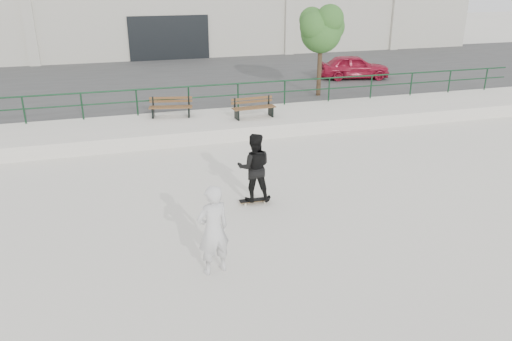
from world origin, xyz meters
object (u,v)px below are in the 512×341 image
object	(u,v)px
tree	(322,27)
seated_skater	(213,230)
bench_left	(171,107)
standing_skater	(254,167)
skateboard	(254,200)
bench_right	(253,108)
red_car	(354,67)

from	to	relation	value
tree	seated_skater	size ratio (longest dim) A/B	2.09
bench_left	standing_skater	size ratio (longest dim) A/B	0.93
skateboard	standing_skater	xyz separation A→B (m)	(0.00, 0.00, 0.92)
standing_skater	bench_left	bearing A→B (deg)	-67.70
bench_left	seated_skater	size ratio (longest dim) A/B	0.90
bench_right	skateboard	bearing A→B (deg)	-110.10
bench_left	red_car	distance (m)	11.18
tree	bench_right	bearing A→B (deg)	-144.61
tree	standing_skater	distance (m)	10.99
bench_right	standing_skater	xyz separation A→B (m)	(-1.83, -6.31, 0.12)
tree	red_car	bearing A→B (deg)	42.90
red_car	standing_skater	bearing A→B (deg)	155.07
bench_left	skateboard	distance (m)	7.45
tree	skateboard	xyz separation A→B (m)	(-5.70, -9.06, -3.37)
bench_left	standing_skater	world-z (taller)	standing_skater
red_car	skateboard	xyz separation A→B (m)	(-8.96, -12.08, -1.04)
tree	bench_left	bearing A→B (deg)	-165.68
tree	standing_skater	world-z (taller)	tree
bench_left	tree	size ratio (longest dim) A/B	0.43
skateboard	red_car	bearing A→B (deg)	55.27
bench_left	standing_skater	bearing A→B (deg)	-69.55
red_car	seated_skater	bearing A→B (deg)	156.19
bench_right	standing_skater	size ratio (longest dim) A/B	0.93
bench_left	seated_skater	world-z (taller)	seated_skater
seated_skater	skateboard	bearing A→B (deg)	-136.58
seated_skater	bench_right	bearing A→B (deg)	-127.15
red_car	standing_skater	size ratio (longest dim) A/B	1.99
tree	standing_skater	size ratio (longest dim) A/B	2.18
bench_left	bench_right	distance (m)	3.15
bench_right	seated_skater	size ratio (longest dim) A/B	0.89
standing_skater	seated_skater	xyz separation A→B (m)	(-1.68, -2.87, -0.06)
red_car	tree	bearing A→B (deg)	144.51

